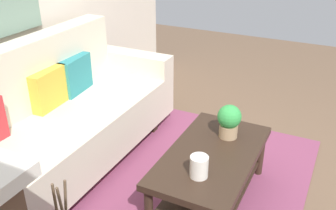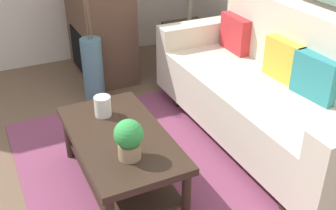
{
  "view_description": "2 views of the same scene",
  "coord_description": "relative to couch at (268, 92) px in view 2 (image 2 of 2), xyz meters",
  "views": [
    {
      "loc": [
        -2.21,
        -0.46,
        1.95
      ],
      "look_at": [
        0.19,
        0.73,
        0.61
      ],
      "focal_mm": 40.81,
      "sensor_mm": 36.0,
      "label": 1
    },
    {
      "loc": [
        2.21,
        -0.45,
        1.96
      ],
      "look_at": [
        -0.17,
        0.7,
        0.48
      ],
      "focal_mm": 44.53,
      "sensor_mm": 36.0,
      "label": 2
    }
  ],
  "objects": [
    {
      "name": "ground_plane",
      "position": [
        0.09,
        -1.55,
        -0.43
      ],
      "size": [
        8.91,
        8.91,
        0.0
      ],
      "primitive_type": "plane",
      "color": "brown"
    },
    {
      "name": "area_rug",
      "position": [
        0.09,
        -1.05,
        -0.42
      ],
      "size": [
        2.43,
        1.78,
        0.01
      ],
      "primitive_type": "cube",
      "color": "#843D5B",
      "rests_on": "ground_plane"
    },
    {
      "name": "couch",
      "position": [
        0.0,
        0.0,
        0.0
      ],
      "size": [
        2.18,
        0.84,
        1.08
      ],
      "color": "beige",
      "rests_on": "ground_plane"
    },
    {
      "name": "throw_pillow_crimson",
      "position": [
        -0.68,
        0.13,
        0.25
      ],
      "size": [
        0.36,
        0.13,
        0.32
      ],
      "primitive_type": "cube",
      "rotation": [
        0.0,
        0.0,
        -0.02
      ],
      "color": "red",
      "rests_on": "couch"
    },
    {
      "name": "throw_pillow_mustard",
      "position": [
        0.0,
        0.13,
        0.25
      ],
      "size": [
        0.37,
        0.14,
        0.32
      ],
      "primitive_type": "cube",
      "rotation": [
        0.0,
        0.0,
        0.06
      ],
      "color": "gold",
      "rests_on": "couch"
    },
    {
      "name": "throw_pillow_teal",
      "position": [
        0.34,
        0.13,
        0.25
      ],
      "size": [
        0.37,
        0.15,
        0.32
      ],
      "primitive_type": "cube",
      "rotation": [
        0.0,
        0.0,
        0.09
      ],
      "color": "teal",
      "rests_on": "couch"
    },
    {
      "name": "coffee_table",
      "position": [
        0.07,
        -1.28,
        -0.12
      ],
      "size": [
        1.1,
        0.6,
        0.43
      ],
      "color": "#332319",
      "rests_on": "ground_plane"
    },
    {
      "name": "tabletop_vase",
      "position": [
        -0.23,
        -1.29,
        0.07
      ],
      "size": [
        0.12,
        0.12,
        0.15
      ],
      "primitive_type": "cylinder",
      "color": "white",
      "rests_on": "coffee_table"
    },
    {
      "name": "potted_plant_tabletop",
      "position": [
        0.33,
        -1.31,
        0.14
      ],
      "size": [
        0.18,
        0.18,
        0.26
      ],
      "color": "tan",
      "rests_on": "coffee_table"
    },
    {
      "name": "side_table",
      "position": [
        -1.39,
        0.03,
        -0.15
      ],
      "size": [
        0.44,
        0.44,
        0.56
      ],
      "primitive_type": "cube",
      "color": "#332319",
      "rests_on": "ground_plane"
    },
    {
      "name": "fireplace",
      "position": [
        -1.82,
        -0.8,
        0.16
      ],
      "size": [
        1.02,
        0.58,
        1.16
      ],
      "color": "brown",
      "rests_on": "ground_plane"
    },
    {
      "name": "floor_vase",
      "position": [
        -1.23,
        -1.08,
        -0.11
      ],
      "size": [
        0.19,
        0.19,
        0.64
      ],
      "primitive_type": "cylinder",
      "color": "slate",
      "rests_on": "ground_plane"
    },
    {
      "name": "floor_vase_branch_a",
      "position": [
        -1.21,
        -1.08,
        0.39
      ],
      "size": [
        0.02,
        0.04,
        0.36
      ],
      "primitive_type": "cylinder",
      "rotation": [
        0.09,
        0.03,
        0.0
      ],
      "color": "brown",
      "rests_on": "floor_vase"
    },
    {
      "name": "floor_vase_branch_b",
      "position": [
        -1.24,
        -1.06,
        0.39
      ],
      "size": [
        0.02,
        0.02,
        0.36
      ],
      "primitive_type": "cylinder",
      "rotation": [
        0.03,
        -0.03,
        0.0
      ],
      "color": "brown",
      "rests_on": "floor_vase"
    },
    {
      "name": "floor_vase_branch_c",
      "position": [
        -1.24,
        -1.1,
        0.39
      ],
      "size": [
        0.04,
        0.01,
        0.36
      ],
      "primitive_type": "cylinder",
      "rotation": [
        0.01,
        -0.09,
        0.0
      ],
      "color": "brown",
      "rests_on": "floor_vase"
    }
  ]
}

